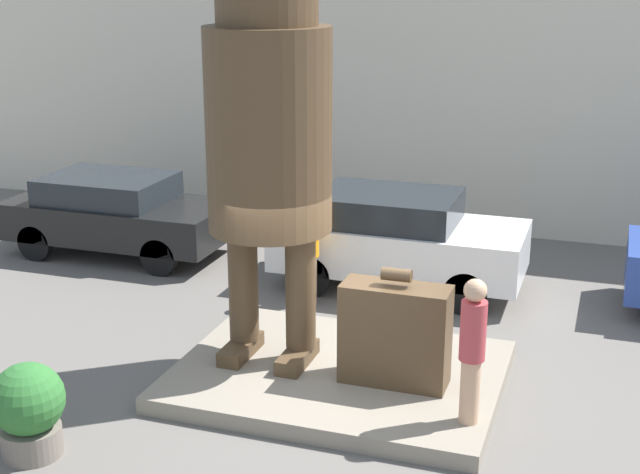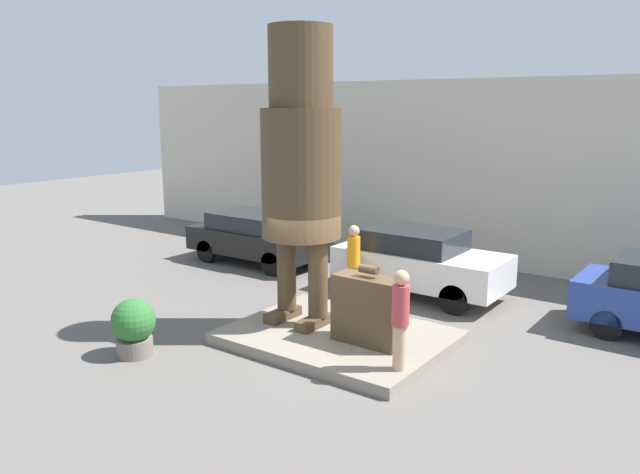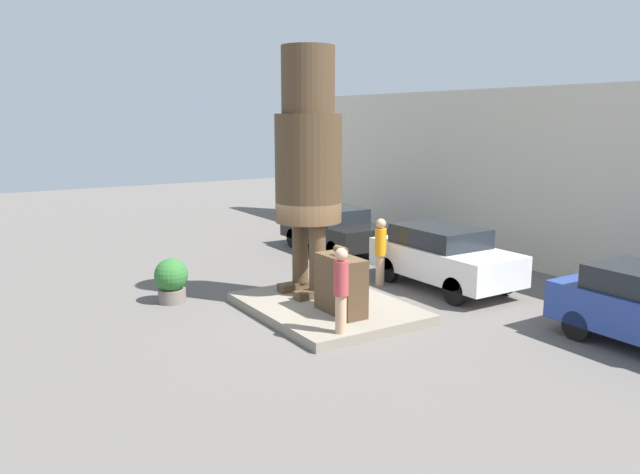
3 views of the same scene
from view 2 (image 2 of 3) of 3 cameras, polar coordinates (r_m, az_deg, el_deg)
name	(u,v)px [view 2 (image 2 of 3)]	position (r m, az deg, el deg)	size (l,w,h in m)	color
ground_plane	(338,342)	(12.62, 1.66, -9.61)	(60.00, 60.00, 0.00)	#605B56
pedestal	(338,337)	(12.58, 1.67, -9.14)	(4.20, 3.22, 0.22)	gray
building_backdrop	(490,174)	(18.74, 15.26, 5.59)	(28.00, 0.60, 5.38)	beige
statue_figure	(301,155)	(12.41, -1.74, 7.51)	(1.60, 1.60, 5.91)	#4C3823
giant_suitcase	(368,310)	(11.81, 4.43, -6.65)	(1.36, 0.54, 1.52)	#4C3823
tourist	(400,316)	(10.61, 7.36, -7.16)	(0.30, 0.30, 1.76)	tan
parked_car_black	(256,236)	(18.69, -5.85, 0.09)	(4.16, 1.90, 1.50)	black
parked_car_white	(419,261)	(15.59, 9.07, -2.15)	(4.16, 1.89, 1.65)	silver
planter_pot	(134,326)	(12.31, -16.67, -7.83)	(0.83, 0.83, 1.10)	#70665B
worker_hivis	(354,259)	(15.05, 3.09, -2.03)	(0.31, 0.31, 1.83)	tan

